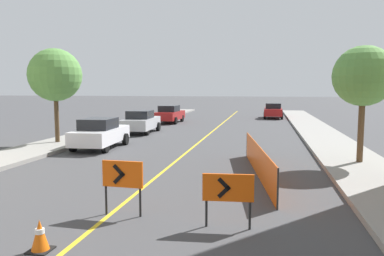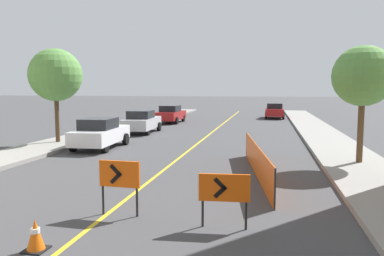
{
  "view_description": "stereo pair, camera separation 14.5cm",
  "coord_description": "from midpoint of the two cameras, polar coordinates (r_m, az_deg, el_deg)",
  "views": [
    {
      "loc": [
        3.74,
        5.42,
        3.13
      ],
      "look_at": [
        -0.11,
        25.1,
        1.0
      ],
      "focal_mm": 35.0,
      "sensor_mm": 36.0,
      "label": 1
    },
    {
      "loc": [
        3.88,
        5.45,
        3.13
      ],
      "look_at": [
        -0.11,
        25.1,
        1.0
      ],
      "focal_mm": 35.0,
      "sensor_mm": 36.0,
      "label": 2
    }
  ],
  "objects": [
    {
      "name": "sidewalk_right",
      "position": [
        23.64,
        20.11,
        -1.7
      ],
      "size": [
        2.76,
        57.2,
        0.18
      ],
      "color": "gray",
      "rests_on": "ground_plane"
    },
    {
      "name": "arrow_barricade_secondary",
      "position": [
        8.48,
        5.42,
        -9.38
      ],
      "size": [
        1.15,
        0.16,
        1.24
      ],
      "rotation": [
        0.0,
        0.0,
        0.08
      ],
      "color": "#EF560C",
      "rests_on": "ground_plane"
    },
    {
      "name": "street_tree_right_near",
      "position": [
        16.34,
        24.85,
        7.14
      ],
      "size": [
        2.39,
        2.39,
        4.64
      ],
      "color": "#4C3823",
      "rests_on": "sidewalk_right"
    },
    {
      "name": "parked_car_curb_near",
      "position": [
        20.14,
        -13.6,
        -0.75
      ],
      "size": [
        2.05,
        4.4,
        1.59
      ],
      "rotation": [
        0.0,
        0.0,
        0.06
      ],
      "color": "silver",
      "rests_on": "ground_plane"
    },
    {
      "name": "parked_car_curb_mid",
      "position": [
        26.6,
        -7.52,
        0.99
      ],
      "size": [
        2.02,
        4.39,
        1.59
      ],
      "rotation": [
        0.0,
        0.0,
        0.05
      ],
      "color": "#B7B7BC",
      "rests_on": "ground_plane"
    },
    {
      "name": "lane_stripe",
      "position": [
        23.69,
        2.14,
        -1.52
      ],
      "size": [
        0.12,
        57.2,
        0.01
      ],
      "color": "gold",
      "rests_on": "ground_plane"
    },
    {
      "name": "parked_car_curb_far",
      "position": [
        34.09,
        -3.14,
        2.14
      ],
      "size": [
        1.96,
        4.36,
        1.59
      ],
      "rotation": [
        0.0,
        0.0,
        -0.04
      ],
      "color": "maroon",
      "rests_on": "ground_plane"
    },
    {
      "name": "safety_mesh_fence",
      "position": [
        13.68,
        10.14,
        -4.9
      ],
      "size": [
        1.2,
        7.7,
        1.1
      ],
      "rotation": [
        0.0,
        0.0,
        1.72
      ],
      "color": "#EF560C",
      "rests_on": "ground_plane"
    },
    {
      "name": "sidewalk_left",
      "position": [
        25.91,
        -14.21,
        -0.86
      ],
      "size": [
        2.76,
        57.2,
        0.18
      ],
      "color": "gray",
      "rests_on": "ground_plane"
    },
    {
      "name": "parked_car_opposite_side",
      "position": [
        40.08,
        12.57,
        2.59
      ],
      "size": [
        1.94,
        4.32,
        1.59
      ],
      "rotation": [
        0.0,
        0.0,
        -0.01
      ],
      "color": "maroon",
      "rests_on": "ground_plane"
    },
    {
      "name": "arrow_barricade_primary",
      "position": [
        9.4,
        -10.58,
        -7.3
      ],
      "size": [
        1.05,
        0.11,
        1.37
      ],
      "rotation": [
        0.0,
        0.0,
        -0.04
      ],
      "color": "#EF560C",
      "rests_on": "ground_plane"
    },
    {
      "name": "traffic_cone_farthest",
      "position": [
        8.08,
        -22.26,
        -14.87
      ],
      "size": [
        0.43,
        0.43,
        0.62
      ],
      "color": "black",
      "rests_on": "ground_plane"
    },
    {
      "name": "street_tree_left_near",
      "position": [
        21.89,
        -19.9,
        7.57
      ],
      "size": [
        2.87,
        2.87,
        5.12
      ],
      "color": "#4C3823",
      "rests_on": "sidewalk_left"
    }
  ]
}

